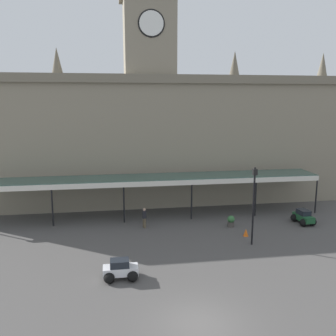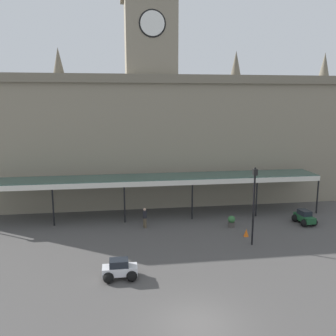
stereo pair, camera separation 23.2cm
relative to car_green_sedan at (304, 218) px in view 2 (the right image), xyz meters
name	(u,v)px [view 2 (the right image)]	position (x,y,z in m)	size (l,w,h in m)	color
ground_plane	(197,324)	(-12.17, -12.53, -0.50)	(140.00, 140.00, 0.00)	#4C4948
station_building	(151,133)	(-12.17, 9.29, 6.54)	(39.01, 6.45, 20.95)	gray
entrance_canopy	(157,178)	(-12.17, 3.84, 3.00)	(29.69, 3.26, 3.65)	#38564C
car_green_sedan	(304,218)	(0.00, 0.00, 0.00)	(1.63, 2.12, 1.19)	#1E512D
car_white_sedan	(120,270)	(-15.70, -7.49, 0.00)	(2.05, 1.52, 1.19)	silver
pedestrian_near_entrance	(145,217)	(-13.53, 1.00, 0.41)	(0.34, 0.37, 1.67)	brown
victorian_lamppost	(254,198)	(-6.10, -3.75, 3.01)	(0.30, 0.30, 5.75)	black
traffic_cone	(246,233)	(-5.92, -2.08, -0.21)	(0.40, 0.40, 0.58)	orange
planter_near_kerb	(232,221)	(-6.40, 0.12, -0.01)	(0.60, 0.60, 0.96)	#47423D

